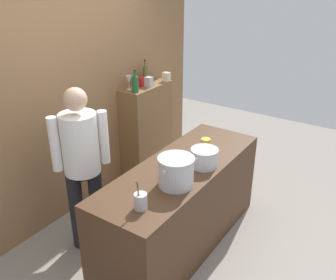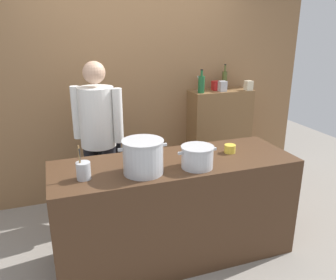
{
  "view_description": "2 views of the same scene",
  "coord_description": "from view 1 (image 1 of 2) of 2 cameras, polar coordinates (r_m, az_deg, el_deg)",
  "views": [
    {
      "loc": [
        -2.61,
        -1.61,
        2.59
      ],
      "look_at": [
        0.26,
        0.33,
        0.98
      ],
      "focal_mm": 39.87,
      "sensor_mm": 36.0,
      "label": 1
    },
    {
      "loc": [
        -0.92,
        -2.41,
        1.95
      ],
      "look_at": [
        0.07,
        0.39,
        0.95
      ],
      "focal_mm": 35.99,
      "sensor_mm": 36.0,
      "label": 2
    }
  ],
  "objects": [
    {
      "name": "ground_plane",
      "position": [
        4.02,
        1.84,
        -15.28
      ],
      "size": [
        8.0,
        8.0,
        0.0
      ],
      "primitive_type": "plane",
      "color": "gray"
    },
    {
      "name": "stockpot_small",
      "position": [
        3.47,
        5.57,
        -2.7
      ],
      "size": [
        0.32,
        0.26,
        0.17
      ],
      "color": "#B7BABF",
      "rests_on": "prep_counter"
    },
    {
      "name": "spice_tin_silver",
      "position": [
        4.73,
        -2.96,
        8.88
      ],
      "size": [
        0.09,
        0.09,
        0.12
      ],
      "primitive_type": "cube",
      "color": "#B2B2B7",
      "rests_on": "bar_cabinet"
    },
    {
      "name": "brick_back_panel",
      "position": [
        4.13,
        -14.72,
        8.8
      ],
      "size": [
        4.4,
        0.1,
        3.0
      ],
      "primitive_type": "cube",
      "color": "olive",
      "rests_on": "ground_plane"
    },
    {
      "name": "butter_jar",
      "position": [
        3.9,
        5.78,
        -0.29
      ],
      "size": [
        0.1,
        0.1,
        0.07
      ],
      "primitive_type": "cylinder",
      "color": "yellow",
      "rests_on": "prep_counter"
    },
    {
      "name": "utensil_crock",
      "position": [
        2.89,
        -4.22,
        -9.29
      ],
      "size": [
        0.1,
        0.1,
        0.26
      ],
      "color": "#B7BABF",
      "rests_on": "prep_counter"
    },
    {
      "name": "wine_bottle_green",
      "position": [
        4.5,
        -5.03,
        8.55
      ],
      "size": [
        0.08,
        0.08,
        0.27
      ],
      "color": "#1E592D",
      "rests_on": "bar_cabinet"
    },
    {
      "name": "chef",
      "position": [
        3.57,
        -13.06,
        -2.91
      ],
      "size": [
        0.46,
        0.41,
        1.66
      ],
      "rotation": [
        0.0,
        0.0,
        2.52
      ],
      "color": "black",
      "rests_on": "ground_plane"
    },
    {
      "name": "prep_counter",
      "position": [
        3.74,
        1.93,
        -10.01
      ],
      "size": [
        2.03,
        0.7,
        0.9
      ],
      "primitive_type": "cube",
      "color": "#472D1C",
      "rests_on": "ground_plane"
    },
    {
      "name": "spice_tin_cream",
      "position": [
        4.96,
        -0.25,
        9.65
      ],
      "size": [
        0.08,
        0.08,
        0.11
      ],
      "primitive_type": "cube",
      "color": "beige",
      "rests_on": "bar_cabinet"
    },
    {
      "name": "spice_tin_red",
      "position": [
        4.75,
        -4.1,
        8.87
      ],
      "size": [
        0.09,
        0.09,
        0.11
      ],
      "primitive_type": "cube",
      "color": "red",
      "rests_on": "bar_cabinet"
    },
    {
      "name": "stockpot_large",
      "position": [
        3.14,
        1.23,
        -4.85
      ],
      "size": [
        0.37,
        0.31,
        0.26
      ],
      "color": "#B7BABF",
      "rests_on": "prep_counter"
    },
    {
      "name": "wine_glass_wide",
      "position": [
        4.6,
        -6.02,
        9.12
      ],
      "size": [
        0.08,
        0.08,
        0.17
      ],
      "color": "silver",
      "rests_on": "bar_cabinet"
    },
    {
      "name": "bar_cabinet",
      "position": [
        5.0,
        -3.27,
        1.61
      ],
      "size": [
        0.76,
        0.32,
        1.23
      ],
      "primitive_type": "cube",
      "color": "brown",
      "rests_on": "ground_plane"
    },
    {
      "name": "wine_bottle_olive",
      "position": [
        4.85,
        -3.51,
        9.97
      ],
      "size": [
        0.06,
        0.06,
        0.3
      ],
      "color": "#475123",
      "rests_on": "bar_cabinet"
    }
  ]
}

